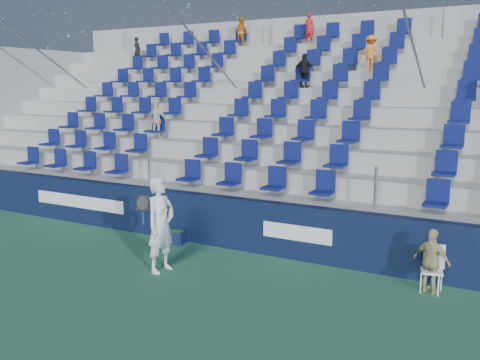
% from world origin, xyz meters
% --- Properties ---
extents(ground, '(70.00, 70.00, 0.00)m').
position_xyz_m(ground, '(0.00, 0.00, 0.00)').
color(ground, '#2C6849').
rests_on(ground, ground).
extents(sponsor_wall, '(24.00, 0.32, 1.20)m').
position_xyz_m(sponsor_wall, '(0.00, 3.15, 0.60)').
color(sponsor_wall, '#0E1634').
rests_on(sponsor_wall, ground).
extents(grandstand, '(24.00, 8.17, 6.63)m').
position_xyz_m(grandstand, '(0.01, 8.24, 2.13)').
color(grandstand, '#A5A5A0').
rests_on(grandstand, ground).
extents(tennis_player, '(0.69, 0.75, 1.96)m').
position_xyz_m(tennis_player, '(-0.64, 1.02, 0.98)').
color(tennis_player, silver).
rests_on(tennis_player, ground).
extents(line_judge_chair, '(0.46, 0.47, 0.87)m').
position_xyz_m(line_judge_chair, '(4.38, 2.64, 0.49)').
color(line_judge_chair, white).
rests_on(line_judge_chair, ground).
extents(line_judge, '(0.76, 0.51, 1.21)m').
position_xyz_m(line_judge, '(4.38, 2.50, 0.60)').
color(line_judge, tan).
rests_on(line_judge, ground).
extents(ball_bin, '(0.61, 0.46, 0.31)m').
position_xyz_m(ball_bin, '(-1.62, 2.75, 0.17)').
color(ball_bin, '#10183C').
rests_on(ball_bin, ground).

